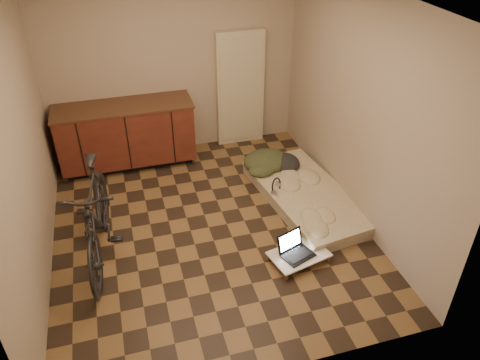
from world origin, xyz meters
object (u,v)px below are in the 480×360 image
object	(u,v)px
laptop	(295,250)
futon	(306,196)
bicycle	(96,211)
lap_desk	(299,254)

from	to	relation	value
laptop	futon	bearing A→B (deg)	40.75
bicycle	laptop	world-z (taller)	bicycle
lap_desk	bicycle	bearing A→B (deg)	147.67
futon	laptop	world-z (taller)	laptop
bicycle	futon	bearing A→B (deg)	12.68
futon	laptop	distance (m)	1.11
lap_desk	laptop	world-z (taller)	laptop
futon	lap_desk	size ratio (longest dim) A/B	2.94
bicycle	laptop	distance (m)	2.11
laptop	bicycle	bearing A→B (deg)	141.13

